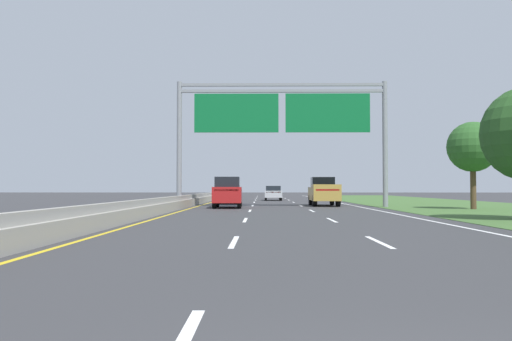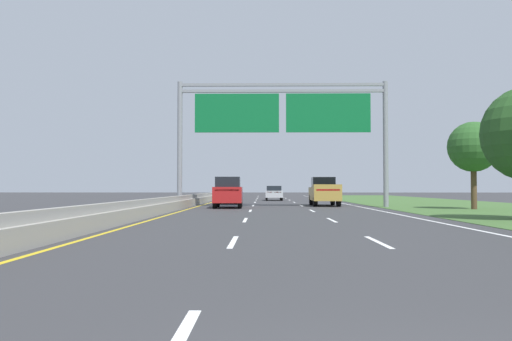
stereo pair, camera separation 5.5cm
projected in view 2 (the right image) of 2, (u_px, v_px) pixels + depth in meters
The scene contains 10 objects.
ground_plane at pixel (278, 207), 37.86m from camera, with size 220.00×220.00×0.00m, color #333335.
lane_striping at pixel (278, 207), 37.40m from camera, with size 11.96×106.00×0.01m.
grass_verge_right at pixel (472, 207), 37.67m from camera, with size 14.00×110.00×0.02m, color #3D602D.
median_barrier_concrete at pixel (187, 202), 37.96m from camera, with size 0.60×110.00×0.85m.
overhead_sign_gantry at pixel (282, 118), 37.32m from camera, with size 15.06×0.42×8.99m.
pickup_truck_gold at pixel (324, 192), 40.06m from camera, with size 2.07×5.43×2.20m.
car_red_left_lane_suv at pixel (228, 192), 36.12m from camera, with size 2.02×4.75×2.11m.
car_silver_centre_lane_sedan at pixel (274, 193), 56.67m from camera, with size 1.84×4.41×1.57m.
car_blue_left_lane_sedan at pixel (231, 194), 45.01m from camera, with size 1.87×4.42×1.57m.
roadside_tree_mid at pixel (473, 147), 33.33m from camera, with size 3.21×3.21×5.60m.
Camera 2 is at (-1.08, -2.94, 1.39)m, focal length 36.75 mm.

